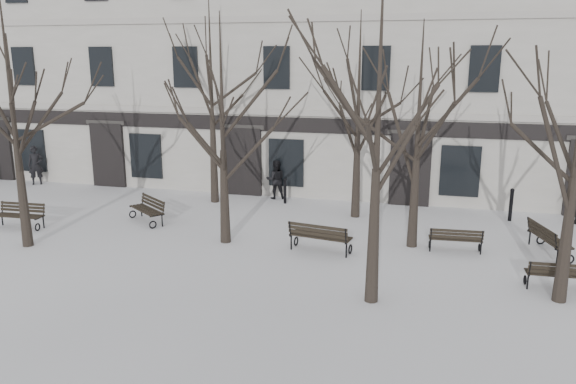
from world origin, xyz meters
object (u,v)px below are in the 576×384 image
(bench_3, at_px, (148,209))
(tree_2, at_px, (379,99))
(bench_5, at_px, (548,238))
(bench_0, at_px, (20,215))
(bench_1, at_px, (320,236))
(bench_2, at_px, (559,274))
(tree_1, at_px, (222,103))
(tree_0, at_px, (10,85))
(bench_4, at_px, (456,239))

(bench_3, bearing_deg, tree_2, 7.80)
(bench_3, bearing_deg, bench_5, 36.61)
(bench_0, xyz_separation_m, bench_1, (10.67, 0.12, 0.05))
(bench_1, distance_m, bench_5, 6.91)
(bench_3, bearing_deg, bench_2, 24.41)
(tree_1, distance_m, bench_0, 8.53)
(tree_0, relative_size, bench_4, 4.99)
(bench_3, bearing_deg, tree_0, -89.61)
(bench_2, xyz_separation_m, bench_5, (0.21, 2.85, 0.06))
(bench_0, xyz_separation_m, bench_3, (4.02, 1.74, 0.02))
(bench_0, bearing_deg, tree_1, -0.50)
(tree_1, xyz_separation_m, bench_2, (9.67, -1.47, -4.04))
(bench_3, xyz_separation_m, bench_4, (10.68, -0.57, -0.06))
(bench_3, relative_size, bench_5, 0.92)
(tree_0, xyz_separation_m, bench_5, (15.84, 3.30, -4.53))
(tree_0, bearing_deg, bench_1, 10.63)
(bench_1, bearing_deg, bench_0, 10.53)
(tree_1, distance_m, bench_2, 10.58)
(tree_1, xyz_separation_m, bench_5, (9.88, 1.38, -3.98))
(tree_0, relative_size, tree_1, 1.12)
(bench_1, distance_m, bench_3, 6.85)
(bench_1, bearing_deg, tree_0, 20.53)
(bench_0, height_order, bench_4, bench_0)
(bench_2, relative_size, bench_4, 1.01)
(tree_0, distance_m, bench_2, 16.30)
(bench_5, bearing_deg, bench_1, 86.61)
(tree_0, relative_size, bench_1, 4.06)
(tree_1, height_order, bench_3, tree_1)
(tree_0, bearing_deg, bench_2, 1.64)
(bench_2, bearing_deg, bench_5, -96.82)
(tree_1, distance_m, bench_1, 5.07)
(tree_0, xyz_separation_m, tree_1, (5.96, 1.92, -0.55))
(tree_1, bearing_deg, tree_0, -162.15)
(bench_0, relative_size, bench_1, 0.89)
(bench_3, xyz_separation_m, bench_5, (13.38, -0.04, 0.01))
(bench_0, xyz_separation_m, bench_5, (17.40, 1.71, 0.03))
(bench_0, bearing_deg, tree_2, -16.40)
(bench_3, bearing_deg, tree_1, 14.73)
(tree_0, xyz_separation_m, bench_3, (2.46, 3.34, -4.55))
(bench_3, height_order, bench_4, bench_3)
(tree_2, height_order, bench_2, tree_2)
(bench_2, bearing_deg, bench_1, -13.57)
(bench_4, bearing_deg, bench_0, 0.85)
(tree_0, height_order, bench_3, tree_0)
(tree_2, distance_m, bench_0, 13.70)
(bench_2, height_order, bench_4, bench_2)
(bench_3, height_order, bench_5, bench_5)
(tree_0, xyz_separation_m, bench_2, (15.63, 0.45, -4.60))
(bench_0, bearing_deg, bench_2, -6.80)
(bench_0, distance_m, bench_5, 17.49)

